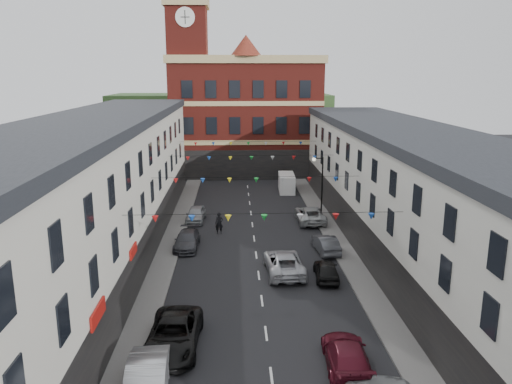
{
  "coord_description": "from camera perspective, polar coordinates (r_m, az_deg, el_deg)",
  "views": [
    {
      "loc": [
        -1.63,
        -32.48,
        13.74
      ],
      "look_at": [
        0.16,
        7.98,
        4.1
      ],
      "focal_mm": 35.0,
      "sensor_mm": 36.0,
      "label": 1
    }
  ],
  "objects": [
    {
      "name": "car_right_f",
      "position": [
        47.5,
        6.2,
        -2.56
      ],
      "size": [
        2.53,
        5.4,
        1.49
      ],
      "primitive_type": "imported",
      "rotation": [
        0.0,
        0.0,
        3.15
      ],
      "color": "#AAADAF",
      "rests_on": "ground"
    },
    {
      "name": "terrace_right",
      "position": [
        37.15,
        18.71,
        -1.18
      ],
      "size": [
        8.4,
        56.0,
        9.7
      ],
      "color": "silver",
      "rests_on": "ground"
    },
    {
      "name": "car_left_d",
      "position": [
        40.7,
        -7.89,
        -5.48
      ],
      "size": [
        2.02,
        4.64,
        1.33
      ],
      "primitive_type": "imported",
      "rotation": [
        0.0,
        0.0,
        -0.03
      ],
      "color": "#3C3E44",
      "rests_on": "ground"
    },
    {
      "name": "car_right_e",
      "position": [
        39.82,
        7.97,
        -5.89
      ],
      "size": [
        1.82,
        4.22,
        1.35
      ],
      "primitive_type": "imported",
      "rotation": [
        0.0,
        0.0,
        3.24
      ],
      "color": "#494B50",
      "rests_on": "ground"
    },
    {
      "name": "car_left_b",
      "position": [
        23.39,
        -12.42,
        -20.49
      ],
      "size": [
        2.03,
        5.06,
        1.64
      ],
      "primitive_type": "imported",
      "rotation": [
        0.0,
        0.0,
        0.06
      ],
      "color": "gray",
      "rests_on": "ground"
    },
    {
      "name": "ground",
      "position": [
        35.31,
        0.31,
        -9.51
      ],
      "size": [
        160.0,
        160.0,
        0.0
      ],
      "primitive_type": "plane",
      "color": "black",
      "rests_on": "ground"
    },
    {
      "name": "civic_building",
      "position": [
        70.67,
        -1.22,
        8.84
      ],
      "size": [
        20.6,
        13.3,
        18.5
      ],
      "color": "maroon",
      "rests_on": "ground"
    },
    {
      "name": "terrace_left",
      "position": [
        35.98,
        -18.85,
        -0.82
      ],
      "size": [
        8.4,
        56.0,
        10.7
      ],
      "color": "beige",
      "rests_on": "ground"
    },
    {
      "name": "pavement_left",
      "position": [
        37.46,
        -10.55,
        -8.24
      ],
      "size": [
        1.8,
        64.0,
        0.15
      ],
      "primitive_type": "cube",
      "color": "#605E5B",
      "rests_on": "ground"
    },
    {
      "name": "car_left_c",
      "position": [
        26.76,
        -9.41,
        -15.76
      ],
      "size": [
        2.81,
        5.71,
        1.56
      ],
      "primitive_type": "imported",
      "rotation": [
        0.0,
        0.0,
        -0.04
      ],
      "color": "black",
      "rests_on": "ground"
    },
    {
      "name": "moving_car",
      "position": [
        35.51,
        3.21,
        -8.06
      ],
      "size": [
        2.81,
        5.63,
        1.53
      ],
      "primitive_type": "imported",
      "rotation": [
        0.0,
        0.0,
        3.19
      ],
      "color": "#B3B4BA",
      "rests_on": "ground"
    },
    {
      "name": "clock_tower",
      "position": [
        67.75,
        -7.75,
        14.28
      ],
      "size": [
        5.6,
        5.6,
        30.0
      ],
      "color": "maroon",
      "rests_on": "ground"
    },
    {
      "name": "pavement_right",
      "position": [
        38.06,
        10.69,
        -7.89
      ],
      "size": [
        1.8,
        64.0,
        0.15
      ],
      "primitive_type": "cube",
      "color": "#605E5B",
      "rests_on": "ground"
    },
    {
      "name": "pedestrian",
      "position": [
        43.83,
        -4.22,
        -3.58
      ],
      "size": [
        0.72,
        0.48,
        1.94
      ],
      "primitive_type": "imported",
      "rotation": [
        0.0,
        0.0,
        -0.03
      ],
      "color": "black",
      "rests_on": "ground"
    },
    {
      "name": "car_left_e",
      "position": [
        47.82,
        -6.89,
        -2.52
      ],
      "size": [
        1.88,
        4.23,
        1.41
      ],
      "primitive_type": "imported",
      "rotation": [
        0.0,
        0.0,
        -0.05
      ],
      "color": "#9DA1A6",
      "rests_on": "ground"
    },
    {
      "name": "distant_hill",
      "position": [
        94.92,
        -3.99,
        8.08
      ],
      "size": [
        40.0,
        14.0,
        10.0
      ],
      "primitive_type": "cube",
      "color": "#284A22",
      "rests_on": "ground"
    },
    {
      "name": "car_right_d",
      "position": [
        34.8,
        8.04,
        -8.83
      ],
      "size": [
        1.8,
        3.95,
        1.31
      ],
      "primitive_type": "imported",
      "rotation": [
        0.0,
        0.0,
        3.08
      ],
      "color": "black",
      "rests_on": "ground"
    },
    {
      "name": "car_right_c",
      "position": [
        25.21,
        10.32,
        -17.93
      ],
      "size": [
        2.29,
        5.06,
        1.44
      ],
      "primitive_type": "imported",
      "rotation": [
        0.0,
        0.0,
        3.09
      ],
      "color": "#57111F",
      "rests_on": "ground"
    },
    {
      "name": "street_lamp",
      "position": [
        48.21,
        7.29,
        1.51
      ],
      "size": [
        1.1,
        0.36,
        6.0
      ],
      "color": "black",
      "rests_on": "ground"
    },
    {
      "name": "white_van",
      "position": [
        59.61,
        3.51,
        1.06
      ],
      "size": [
        1.99,
        4.72,
        2.06
      ],
      "primitive_type": "cube",
      "rotation": [
        0.0,
        0.0,
        -0.04
      ],
      "color": "white",
      "rests_on": "ground"
    }
  ]
}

